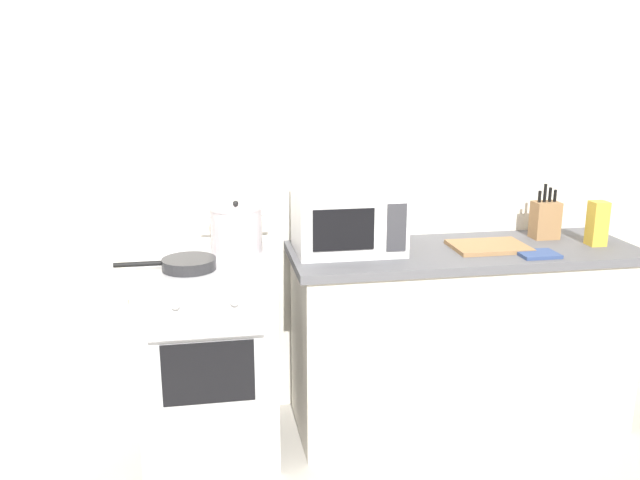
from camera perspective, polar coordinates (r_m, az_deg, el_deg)
back_wall at (r=3.37m, az=0.91°, el=5.79°), size 4.40×0.10×2.50m
lower_cabinet_right at (r=3.44m, az=11.95°, el=-8.45°), size 1.64×0.56×0.88m
countertop_right at (r=3.29m, az=12.38°, el=-1.05°), size 1.70×0.60×0.04m
stove at (r=3.19m, az=-9.61°, el=-9.85°), size 0.60×0.64×0.92m
stock_pot at (r=3.13m, az=-7.22°, el=0.90°), size 0.33×0.25×0.25m
frying_pan at (r=2.93m, az=-11.38°, el=-2.04°), size 0.43×0.23×0.05m
microwave at (r=3.13m, az=2.45°, el=1.72°), size 0.50×0.37×0.30m
cutting_board at (r=3.30m, az=14.35°, el=-0.54°), size 0.36×0.26×0.02m
knife_block at (r=3.56m, az=18.86°, el=1.70°), size 0.13×0.10×0.28m
pasta_box at (r=3.51m, az=22.81°, el=1.33°), size 0.08×0.08×0.22m
oven_mitt at (r=3.24m, az=18.29°, el=-1.17°), size 0.18×0.14×0.02m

